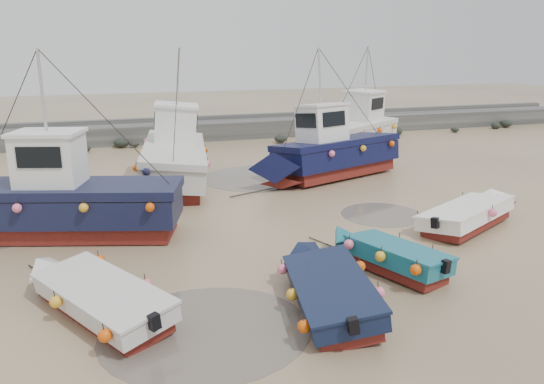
{
  "coord_description": "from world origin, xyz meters",
  "views": [
    {
      "loc": [
        -5.97,
        -14.12,
        6.39
      ],
      "look_at": [
        -0.61,
        2.84,
        1.4
      ],
      "focal_mm": 35.0,
      "sensor_mm": 36.0,
      "label": 1
    }
  ],
  "objects_px": {
    "dinghy_3": "(473,212)",
    "cabin_boat_1": "(172,154)",
    "dinghy_1": "(331,284)",
    "cabin_boat_3": "(361,128)",
    "person": "(148,211)",
    "cabin_boat_0": "(62,199)",
    "dinghy_2": "(386,251)",
    "cabin_boat_2": "(329,151)",
    "dinghy_0": "(97,292)"
  },
  "relations": [
    {
      "from": "dinghy_3",
      "to": "cabin_boat_1",
      "type": "bearing_deg",
      "value": -163.4
    },
    {
      "from": "dinghy_1",
      "to": "cabin_boat_3",
      "type": "bearing_deg",
      "value": 71.29
    },
    {
      "from": "person",
      "to": "dinghy_3",
      "type": "bearing_deg",
      "value": 120.89
    },
    {
      "from": "person",
      "to": "dinghy_1",
      "type": "bearing_deg",
      "value": 78.56
    },
    {
      "from": "cabin_boat_0",
      "to": "person",
      "type": "distance_m",
      "value": 3.82
    },
    {
      "from": "dinghy_3",
      "to": "dinghy_2",
      "type": "bearing_deg",
      "value": -90.12
    },
    {
      "from": "cabin_boat_2",
      "to": "cabin_boat_3",
      "type": "xyz_separation_m",
      "value": [
        4.78,
        6.16,
        0.02
      ]
    },
    {
      "from": "cabin_boat_3",
      "to": "cabin_boat_2",
      "type": "bearing_deg",
      "value": -71.18
    },
    {
      "from": "dinghy_1",
      "to": "person",
      "type": "height_order",
      "value": "dinghy_1"
    },
    {
      "from": "dinghy_0",
      "to": "cabin_boat_3",
      "type": "distance_m",
      "value": 23.0
    },
    {
      "from": "cabin_boat_1",
      "to": "cabin_boat_3",
      "type": "bearing_deg",
      "value": 28.21
    },
    {
      "from": "dinghy_1",
      "to": "person",
      "type": "distance_m",
      "value": 10.02
    },
    {
      "from": "dinghy_2",
      "to": "cabin_boat_0",
      "type": "height_order",
      "value": "cabin_boat_0"
    },
    {
      "from": "dinghy_2",
      "to": "cabin_boat_3",
      "type": "bearing_deg",
      "value": 43.97
    },
    {
      "from": "cabin_boat_3",
      "to": "dinghy_1",
      "type": "bearing_deg",
      "value": -62.06
    },
    {
      "from": "dinghy_0",
      "to": "cabin_boat_2",
      "type": "distance_m",
      "value": 15.25
    },
    {
      "from": "cabin_boat_0",
      "to": "cabin_boat_3",
      "type": "distance_m",
      "value": 19.96
    },
    {
      "from": "dinghy_0",
      "to": "dinghy_3",
      "type": "height_order",
      "value": "same"
    },
    {
      "from": "cabin_boat_2",
      "to": "dinghy_1",
      "type": "bearing_deg",
      "value": 136.77
    },
    {
      "from": "dinghy_2",
      "to": "dinghy_3",
      "type": "distance_m",
      "value": 5.53
    },
    {
      "from": "dinghy_1",
      "to": "cabin_boat_0",
      "type": "xyz_separation_m",
      "value": [
        -6.7,
        7.22,
        0.81
      ]
    },
    {
      "from": "dinghy_3",
      "to": "cabin_boat_2",
      "type": "xyz_separation_m",
      "value": [
        -2.15,
        8.08,
        0.82
      ]
    },
    {
      "from": "dinghy_0",
      "to": "dinghy_3",
      "type": "distance_m",
      "value": 13.23
    },
    {
      "from": "cabin_boat_0",
      "to": "dinghy_2",
      "type": "bearing_deg",
      "value": -106.02
    },
    {
      "from": "dinghy_1",
      "to": "cabin_boat_2",
      "type": "relative_size",
      "value": 0.65
    },
    {
      "from": "cabin_boat_3",
      "to": "person",
      "type": "distance_m",
      "value": 16.44
    },
    {
      "from": "dinghy_3",
      "to": "cabin_boat_0",
      "type": "distance_m",
      "value": 14.42
    },
    {
      "from": "dinghy_0",
      "to": "cabin_boat_1",
      "type": "relative_size",
      "value": 0.53
    },
    {
      "from": "dinghy_2",
      "to": "person",
      "type": "relative_size",
      "value": 2.87
    },
    {
      "from": "dinghy_0",
      "to": "cabin_boat_3",
      "type": "height_order",
      "value": "cabin_boat_3"
    },
    {
      "from": "cabin_boat_3",
      "to": "cabin_boat_0",
      "type": "bearing_deg",
      "value": -89.97
    },
    {
      "from": "dinghy_3",
      "to": "person",
      "type": "bearing_deg",
      "value": -142.74
    },
    {
      "from": "dinghy_1",
      "to": "cabin_boat_1",
      "type": "xyz_separation_m",
      "value": [
        -2.18,
        13.87,
        0.76
      ]
    },
    {
      "from": "dinghy_2",
      "to": "cabin_boat_0",
      "type": "relative_size",
      "value": 0.52
    },
    {
      "from": "cabin_boat_3",
      "to": "person",
      "type": "bearing_deg",
      "value": -90.3
    },
    {
      "from": "cabin_boat_2",
      "to": "dinghy_2",
      "type": "bearing_deg",
      "value": 145.33
    },
    {
      "from": "dinghy_0",
      "to": "dinghy_3",
      "type": "relative_size",
      "value": 0.96
    },
    {
      "from": "dinghy_3",
      "to": "cabin_boat_2",
      "type": "relative_size",
      "value": 0.66
    },
    {
      "from": "cabin_boat_0",
      "to": "cabin_boat_2",
      "type": "xyz_separation_m",
      "value": [
        11.88,
        4.83,
        -0.0
      ]
    },
    {
      "from": "dinghy_0",
      "to": "dinghy_3",
      "type": "xyz_separation_m",
      "value": [
        12.96,
        2.64,
        -0.0
      ]
    },
    {
      "from": "dinghy_2",
      "to": "dinghy_3",
      "type": "xyz_separation_m",
      "value": [
        4.92,
        2.52,
        -0.03
      ]
    },
    {
      "from": "dinghy_3",
      "to": "cabin_boat_1",
      "type": "height_order",
      "value": "cabin_boat_1"
    },
    {
      "from": "dinghy_2",
      "to": "person",
      "type": "xyz_separation_m",
      "value": [
        -6.17,
        7.82,
        -0.56
      ]
    },
    {
      "from": "dinghy_1",
      "to": "dinghy_3",
      "type": "xyz_separation_m",
      "value": [
        7.32,
        3.97,
        -0.01
      ]
    },
    {
      "from": "dinghy_0",
      "to": "cabin_boat_0",
      "type": "height_order",
      "value": "cabin_boat_0"
    },
    {
      "from": "cabin_boat_1",
      "to": "person",
      "type": "height_order",
      "value": "cabin_boat_1"
    },
    {
      "from": "cabin_boat_0",
      "to": "cabin_boat_3",
      "type": "relative_size",
      "value": 1.16
    },
    {
      "from": "dinghy_2",
      "to": "cabin_boat_0",
      "type": "bearing_deg",
      "value": 125.85
    },
    {
      "from": "dinghy_0",
      "to": "dinghy_1",
      "type": "xyz_separation_m",
      "value": [
        5.64,
        -1.33,
        0.01
      ]
    },
    {
      "from": "dinghy_1",
      "to": "cabin_boat_0",
      "type": "relative_size",
      "value": 0.64
    }
  ]
}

